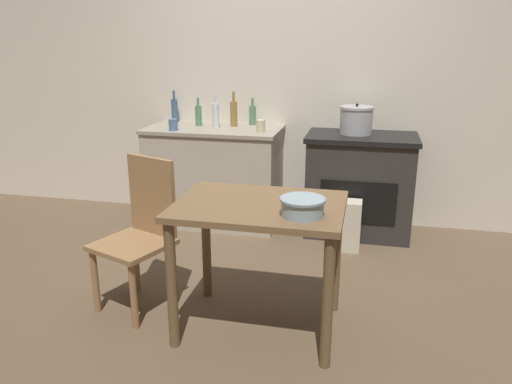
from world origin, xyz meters
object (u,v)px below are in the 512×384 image
(work_table, at_px, (259,226))
(bottle_far_left, at_px, (198,115))
(bottle_left, at_px, (216,115))
(bottle_center_left, at_px, (175,110))
(mixing_bowl_large, at_px, (303,206))
(stove, at_px, (359,184))
(bottle_mid_left, at_px, (234,113))
(chair, at_px, (141,231))
(cup_center_right, at_px, (173,125))
(cup_mid_right, at_px, (261,126))
(bottle_center, at_px, (253,115))
(stock_pot, at_px, (356,120))
(flour_sack, at_px, (346,225))

(work_table, distance_m, bottle_far_left, 1.95)
(bottle_left, height_order, bottle_center_left, bottle_center_left)
(mixing_bowl_large, relative_size, bottle_far_left, 0.93)
(stove, xyz_separation_m, bottle_mid_left, (-1.11, 0.09, 0.55))
(chair, bearing_deg, stove, 71.30)
(cup_center_right, bearing_deg, work_table, -53.22)
(chair, distance_m, bottle_mid_left, 1.69)
(bottle_left, bearing_deg, mixing_bowl_large, -60.71)
(work_table, bearing_deg, bottle_far_left, 118.78)
(stove, bearing_deg, bottle_mid_left, 175.44)
(stove, height_order, bottle_center_left, bottle_center_left)
(chair, relative_size, cup_mid_right, 9.17)
(bottle_center_left, bearing_deg, stove, -6.43)
(work_table, xyz_separation_m, mixing_bowl_large, (0.25, -0.15, 0.18))
(mixing_bowl_large, xyz_separation_m, bottle_center, (-0.72, 1.98, 0.15))
(work_table, bearing_deg, mixing_bowl_large, -30.55)
(stove, relative_size, bottle_center_left, 3.12)
(bottle_far_left, distance_m, bottle_center_left, 0.31)
(bottle_left, height_order, cup_mid_right, bottle_left)
(stove, bearing_deg, stock_pot, 150.26)
(cup_mid_right, bearing_deg, work_table, -77.89)
(stock_pot, bearing_deg, mixing_bowl_large, -95.96)
(stove, distance_m, cup_mid_right, 0.96)
(bottle_mid_left, bearing_deg, bottle_far_left, -173.12)
(stove, bearing_deg, chair, -129.56)
(stove, bearing_deg, bottle_center, 168.39)
(bottle_far_left, bearing_deg, bottle_center, 18.06)
(bottle_center, bearing_deg, chair, -99.54)
(stock_pot, xyz_separation_m, bottle_mid_left, (-1.05, 0.06, 0.02))
(cup_mid_right, bearing_deg, flour_sack, -18.91)
(stove, distance_m, flour_sack, 0.46)
(stove, distance_m, chair, 1.98)
(bottle_far_left, bearing_deg, chair, -84.02)
(stove, relative_size, cup_center_right, 9.43)
(bottle_far_left, bearing_deg, stock_pot, -0.75)
(bottle_far_left, bearing_deg, stove, -2.05)
(mixing_bowl_large, distance_m, cup_center_right, 2.04)
(stock_pot, xyz_separation_m, bottle_far_left, (-1.37, 0.02, -0.00))
(chair, bearing_deg, bottle_left, 110.63)
(bottle_far_left, bearing_deg, work_table, -61.22)
(bottle_center_left, height_order, cup_mid_right, bottle_center_left)
(mixing_bowl_large, height_order, cup_mid_right, cup_mid_right)
(flour_sack, xyz_separation_m, bottle_center_left, (-1.62, 0.59, 0.77))
(bottle_left, bearing_deg, chair, -90.22)
(bottle_left, height_order, cup_center_right, bottle_left)
(bottle_mid_left, bearing_deg, work_table, -70.42)
(bottle_mid_left, bearing_deg, cup_mid_right, -38.24)
(mixing_bowl_large, height_order, bottle_mid_left, bottle_mid_left)
(mixing_bowl_large, bearing_deg, cup_center_right, 129.97)
(cup_center_right, bearing_deg, stove, 8.19)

